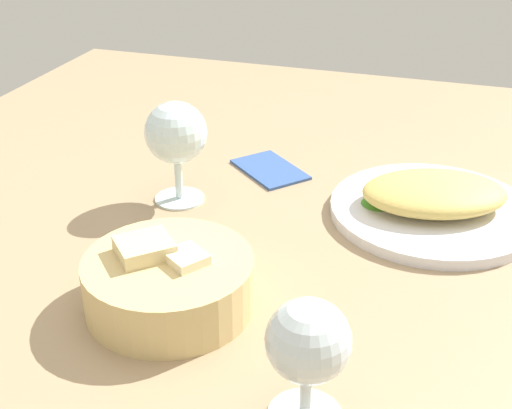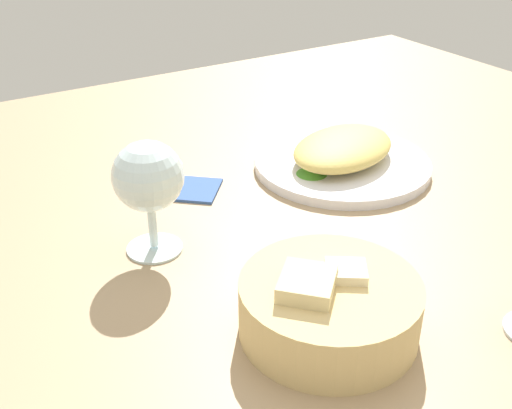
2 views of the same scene
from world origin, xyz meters
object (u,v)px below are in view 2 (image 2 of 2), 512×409
(bread_basket, at_px, (328,306))
(plate, at_px, (342,164))
(folded_napkin, at_px, (178,187))
(wine_glass_near, at_px, (148,180))

(bread_basket, bearing_deg, plate, -130.73)
(plate, height_order, folded_napkin, plate)
(plate, distance_m, wine_glass_near, 0.34)
(plate, distance_m, bread_basket, 0.36)
(plate, xyz_separation_m, bread_basket, (0.24, 0.28, 0.02))
(wine_glass_near, xyz_separation_m, folded_napkin, (-0.09, -0.12, -0.09))
(wine_glass_near, distance_m, folded_napkin, 0.17)
(bread_basket, xyz_separation_m, folded_napkin, (-0.00, -0.34, -0.03))
(wine_glass_near, bearing_deg, folded_napkin, -125.85)
(plate, bearing_deg, bread_basket, 49.27)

